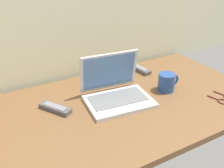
# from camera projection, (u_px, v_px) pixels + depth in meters

# --- Properties ---
(desk) EXTENTS (1.60, 0.76, 0.03)m
(desk) POSITION_uv_depth(u_px,v_px,m) (104.00, 112.00, 1.20)
(desk) COLOR brown
(desk) RESTS_ON ground
(laptop) EXTENTS (0.33, 0.29, 0.22)m
(laptop) POSITION_uv_depth(u_px,v_px,m) (116.00, 91.00, 1.25)
(laptop) COLOR silver
(laptop) RESTS_ON desk
(coffee_mug) EXTENTS (0.12, 0.09, 0.09)m
(coffee_mug) POSITION_uv_depth(u_px,v_px,m) (167.00, 82.00, 1.33)
(coffee_mug) COLOR #26478C
(coffee_mug) RESTS_ON desk
(remote_control_near) EXTENTS (0.07, 0.16, 0.02)m
(remote_control_near) POSITION_uv_depth(u_px,v_px,m) (140.00, 69.00, 1.56)
(remote_control_near) COLOR #4C4C51
(remote_control_near) RESTS_ON desk
(remote_control_far) EXTENTS (0.12, 0.16, 0.02)m
(remote_control_far) POSITION_uv_depth(u_px,v_px,m) (55.00, 108.00, 1.18)
(remote_control_far) COLOR #4C4C51
(remote_control_far) RESTS_ON desk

